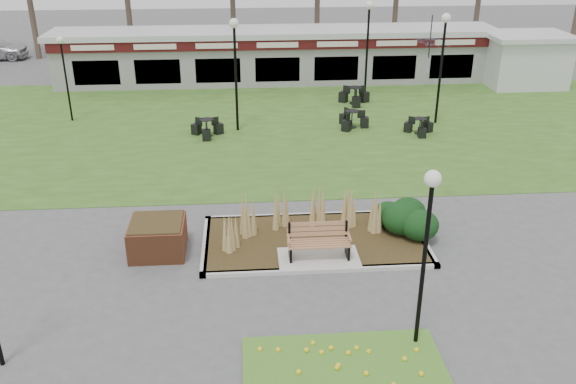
{
  "coord_description": "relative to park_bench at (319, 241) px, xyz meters",
  "views": [
    {
      "loc": [
        -1.93,
        -14.08,
        8.61
      ],
      "look_at": [
        -0.7,
        2.0,
        1.26
      ],
      "focal_mm": 38.0,
      "sensor_mm": 36.0,
      "label": 1
    }
  ],
  "objects": [
    {
      "name": "lamp_post_mid_right",
      "position": [
        6.76,
        11.53,
        2.94
      ],
      "size": [
        0.4,
        0.4,
        4.85
      ],
      "color": "black",
      "rests_on": "ground"
    },
    {
      "name": "lamp_post_far_left",
      "position": [
        -9.75,
        13.12,
        2.2
      ],
      "size": [
        0.32,
        0.32,
        3.82
      ],
      "color": "black",
      "rests_on": "ground"
    },
    {
      "name": "lamp_post_far_right",
      "position": [
        4.31,
        15.67,
        2.95
      ],
      "size": [
        0.4,
        0.4,
        4.85
      ],
      "color": "black",
      "rests_on": "ground"
    },
    {
      "name": "ground",
      "position": [
        0.0,
        -0.25,
        -0.59
      ],
      "size": [
        100.0,
        100.0,
        0.0
      ],
      "primitive_type": "plane",
      "color": "#515154",
      "rests_on": "ground"
    },
    {
      "name": "lamp_post_near_right",
      "position": [
        1.7,
        -3.75,
        2.42
      ],
      "size": [
        0.34,
        0.34,
        4.13
      ],
      "color": "black",
      "rests_on": "ground"
    },
    {
      "name": "planting_bed",
      "position": [
        1.27,
        1.1,
        -0.22
      ],
      "size": [
        6.75,
        3.4,
        1.27
      ],
      "color": "#302213",
      "rests_on": "ground"
    },
    {
      "name": "bistro_set_a",
      "position": [
        -3.48,
        10.48,
        -0.32
      ],
      "size": [
        1.4,
        1.22,
        0.75
      ],
      "color": "black",
      "rests_on": "ground"
    },
    {
      "name": "brick_planter",
      "position": [
        -4.4,
        0.75,
        -0.11
      ],
      "size": [
        1.5,
        1.5,
        0.95
      ],
      "color": "brown",
      "rests_on": "ground"
    },
    {
      "name": "park_bench",
      "position": [
        0.0,
        0.0,
        0.0
      ],
      "size": [
        1.7,
        0.66,
        0.93
      ],
      "color": "#B0784F",
      "rests_on": "ground"
    },
    {
      "name": "lawn",
      "position": [
        0.0,
        11.75,
        -0.58
      ],
      "size": [
        34.0,
        16.0,
        0.02
      ],
      "primitive_type": "cube",
      "color": "#32571B",
      "rests_on": "ground"
    },
    {
      "name": "bistro_set_c",
      "position": [
        5.61,
        10.09,
        -0.34
      ],
      "size": [
        1.29,
        1.16,
        0.69
      ],
      "color": "black",
      "rests_on": "ground"
    },
    {
      "name": "bistro_set_d",
      "position": [
        2.85,
        11.15,
        -0.31
      ],
      "size": [
        1.3,
        1.44,
        0.77
      ],
      "color": "black",
      "rests_on": "ground"
    },
    {
      "name": "bistro_set_b",
      "position": [
        3.63,
        14.83,
        -0.29
      ],
      "size": [
        1.57,
        1.4,
        0.84
      ],
      "color": "black",
      "rests_on": "ground"
    },
    {
      "name": "patio_umbrella",
      "position": [
        8.0,
        17.41,
        1.19
      ],
      "size": [
        2.89,
        2.91,
        2.8
      ],
      "color": "black",
      "rests_on": "ground"
    },
    {
      "name": "food_pavilion",
      "position": [
        0.0,
        19.71,
        0.89
      ],
      "size": [
        24.6,
        3.4,
        2.9
      ],
      "color": "gray",
      "rests_on": "ground"
    },
    {
      "name": "lamp_post_mid_left",
      "position": [
        -2.18,
        11.19,
        2.9
      ],
      "size": [
        0.4,
        0.4,
        4.79
      ],
      "color": "black",
      "rests_on": "ground"
    },
    {
      "name": "service_hut",
      "position": [
        13.5,
        17.75,
        0.86
      ],
      "size": [
        4.4,
        3.4,
        2.83
      ],
      "color": "silver",
      "rests_on": "ground"
    },
    {
      "name": "flower_bed",
      "position": [
        0.0,
        -4.85,
        -0.52
      ],
      "size": [
        4.2,
        3.0,
        0.16
      ],
      "color": "#316F1F",
      "rests_on": "ground"
    }
  ]
}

